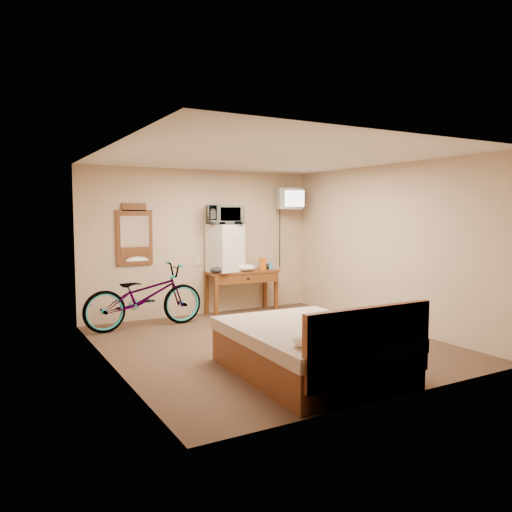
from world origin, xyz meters
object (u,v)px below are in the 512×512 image
at_px(blue_cup, 271,265).
at_px(bicycle, 144,296).
at_px(mini_fridge, 225,248).
at_px(bed, 313,349).
at_px(desk, 243,278).
at_px(microwave, 225,215).
at_px(crt_television, 289,199).
at_px(wall_mirror, 135,235).

distance_m(blue_cup, bicycle, 2.46).
bearing_deg(mini_fridge, bed, -100.16).
relative_size(desk, bed, 0.65).
bearing_deg(microwave, bicycle, -152.86).
bearing_deg(crt_television, desk, -178.78).
relative_size(wall_mirror, bicycle, 0.53).
xyz_separation_m(desk, crt_television, (0.97, 0.02, 1.40)).
bearing_deg(mini_fridge, blue_cup, -4.55).
relative_size(crt_television, bicycle, 0.33).
relative_size(wall_mirror, bed, 0.49).
relative_size(mini_fridge, crt_television, 1.32).
bearing_deg(crt_television, wall_mirror, 174.89).
relative_size(blue_cup, bicycle, 0.07).
bearing_deg(crt_television, microwave, 178.47).
bearing_deg(mini_fridge, wall_mirror, 171.88).
xyz_separation_m(crt_television, bed, (-1.90, -3.40, -1.72)).
height_order(desk, bicycle, bicycle).
bearing_deg(desk, crt_television, 1.22).
bearing_deg(microwave, bed, -85.41).
bearing_deg(desk, microwave, 170.16).
bearing_deg(blue_cup, microwave, 175.44).
bearing_deg(microwave, blue_cup, 10.19).
bearing_deg(mini_fridge, bicycle, -167.62).
xyz_separation_m(mini_fridge, blue_cup, (0.88, -0.07, -0.34)).
bearing_deg(bicycle, mini_fridge, -80.28).
relative_size(blue_cup, crt_television, 0.21).
bearing_deg(desk, wall_mirror, 171.58).
bearing_deg(crt_television, bicycle, -173.88).
distance_m(desk, blue_cup, 0.60).
height_order(blue_cup, bed, bed).
bearing_deg(wall_mirror, bicycle, -92.42).
relative_size(crt_television, wall_mirror, 0.62).
height_order(blue_cup, bicycle, bicycle).
bearing_deg(bed, blue_cup, 65.98).
xyz_separation_m(desk, blue_cup, (0.57, -0.02, 0.19)).
relative_size(mini_fridge, bed, 0.40).
relative_size(mini_fridge, microwave, 1.36).
height_order(desk, crt_television, crt_television).
relative_size(crt_television, bed, 0.30).
distance_m(desk, mini_fridge, 0.62).
height_order(desk, microwave, microwave).
xyz_separation_m(mini_fridge, bicycle, (-1.54, -0.34, -0.67)).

